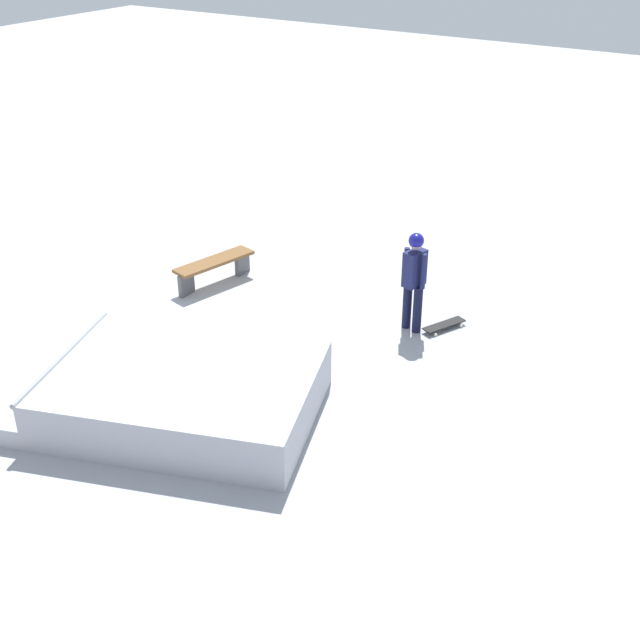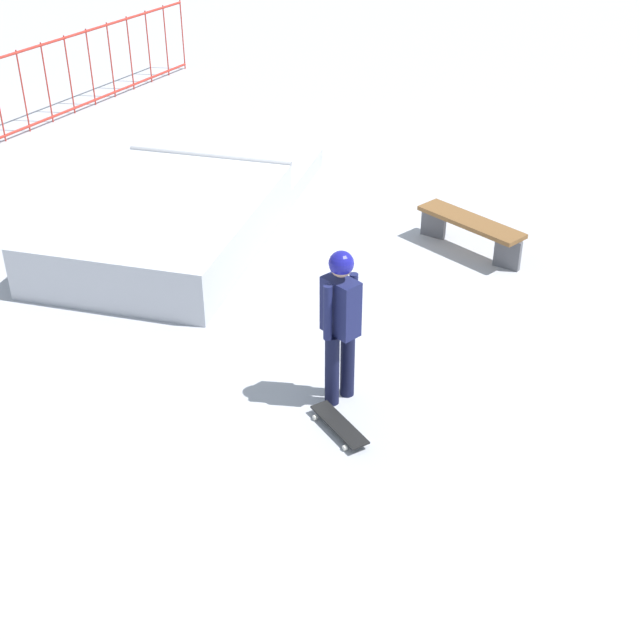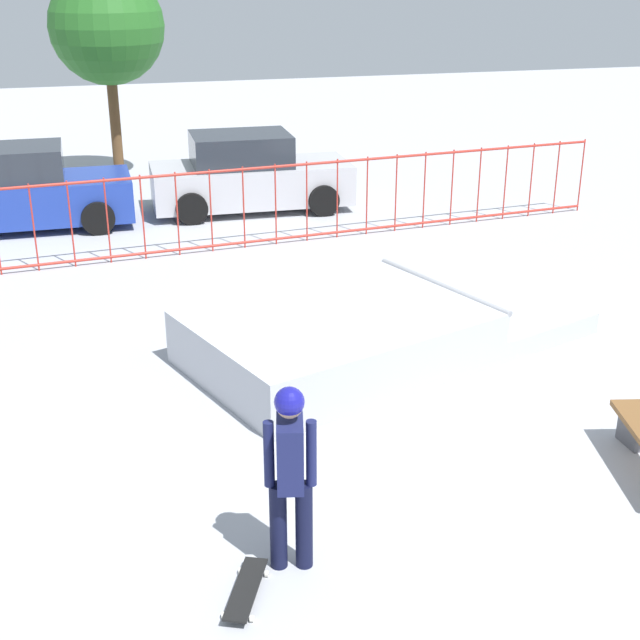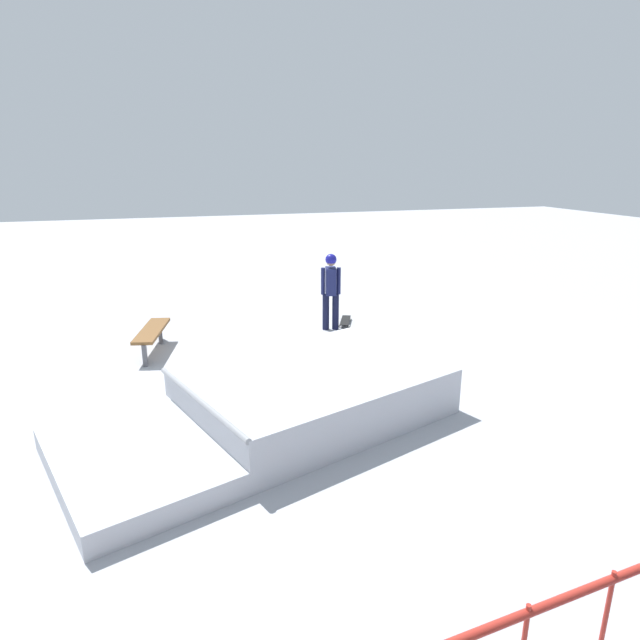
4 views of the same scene
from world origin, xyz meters
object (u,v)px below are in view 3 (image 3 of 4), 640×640
at_px(skate_ramp, 366,332).
at_px(distant_tree, 107,27).
at_px(parked_car_blue, 21,191).
at_px(parked_car_silver, 249,175).
at_px(skateboard, 246,589).
at_px(skater, 290,465).

bearing_deg(skate_ramp, distant_tree, 83.65).
height_order(parked_car_blue, parked_car_silver, same).
relative_size(skateboard, parked_car_silver, 0.20).
height_order(skate_ramp, skateboard, skate_ramp).
relative_size(skater, distant_tree, 0.36).
bearing_deg(skater, parked_car_blue, -154.29).
height_order(skate_ramp, distant_tree, distant_tree).
distance_m(parked_car_silver, distant_tree, 5.10).
xyz_separation_m(parked_car_silver, distant_tree, (-2.47, 3.51, 2.76)).
xyz_separation_m(skater, skateboard, (-0.46, -0.30, -0.93)).
bearing_deg(parked_car_blue, parked_car_silver, 2.43).
relative_size(skate_ramp, parked_car_silver, 1.43).
bearing_deg(skate_ramp, parked_car_silver, 71.29).
bearing_deg(distant_tree, skateboard, -89.86).
bearing_deg(parked_car_silver, skater, -97.64).
xyz_separation_m(skateboard, distant_tree, (-0.04, 15.55, 3.41)).
height_order(skateboard, parked_car_silver, parked_car_silver).
distance_m(skater, parked_car_silver, 11.91).
bearing_deg(skater, distant_tree, -164.93).
xyz_separation_m(parked_car_blue, parked_car_silver, (4.54, 0.16, 0.00)).
xyz_separation_m(skater, parked_car_blue, (-2.57, 11.58, -0.28)).
relative_size(skater, parked_car_silver, 0.42).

